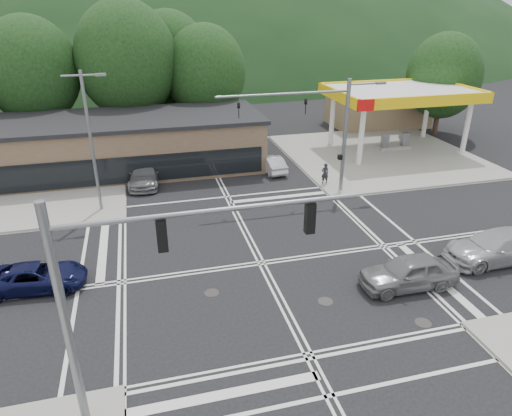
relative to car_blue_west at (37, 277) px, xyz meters
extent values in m
plane|color=black|center=(11.03, -0.50, -0.64)|extent=(120.00, 120.00, 0.00)
cube|color=gray|center=(26.03, 14.50, -0.56)|extent=(16.00, 16.00, 0.15)
cube|color=gray|center=(-3.97, 14.50, -0.56)|extent=(16.00, 16.00, 0.15)
cylinder|color=silver|center=(23.03, 12.50, 1.86)|extent=(0.44, 0.44, 5.00)
cylinder|color=silver|center=(23.03, 18.50, 1.86)|extent=(0.44, 0.44, 5.00)
cylinder|color=silver|center=(33.03, 12.50, 1.86)|extent=(0.44, 0.44, 5.00)
cylinder|color=silver|center=(33.03, 18.50, 1.86)|extent=(0.44, 0.44, 5.00)
cube|color=silver|center=(28.03, 15.50, 4.66)|extent=(12.00, 8.00, 0.60)
cube|color=yellow|center=(28.03, 11.50, 4.66)|extent=(12.20, 0.25, 0.90)
cube|color=yellow|center=(28.03, 19.50, 4.66)|extent=(12.20, 0.25, 0.90)
cube|color=yellow|center=(22.03, 15.50, 4.66)|extent=(0.25, 8.20, 0.90)
cube|color=yellow|center=(34.03, 15.50, 4.66)|extent=(0.25, 8.20, 0.90)
cube|color=red|center=(22.53, 11.35, 4.66)|extent=(1.40, 0.12, 0.90)
cube|color=gray|center=(28.03, 15.50, -0.39)|extent=(3.00, 1.00, 0.30)
cube|color=slate|center=(27.03, 15.50, 0.31)|extent=(0.60, 0.50, 1.30)
cube|color=slate|center=(29.03, 15.50, 0.31)|extent=(0.60, 0.50, 1.30)
cube|color=#846B4F|center=(31.03, 24.50, 1.26)|extent=(10.00, 6.00, 3.80)
cube|color=brown|center=(3.03, 16.50, 1.36)|extent=(24.00, 8.00, 4.00)
ellipsoid|color=black|center=(11.03, 89.50, -0.64)|extent=(252.00, 126.00, 140.00)
cylinder|color=#382619|center=(-2.97, 23.50, 1.78)|extent=(0.50, 0.50, 4.84)
ellipsoid|color=black|center=(-2.97, 23.50, 6.51)|extent=(8.00, 8.00, 9.20)
cylinder|color=#382619|center=(5.03, 23.50, 2.00)|extent=(0.50, 0.50, 5.28)
ellipsoid|color=black|center=(5.03, 23.50, 7.16)|extent=(9.00, 9.00, 10.35)
cylinder|color=#382619|center=(12.03, 23.50, 1.56)|extent=(0.50, 0.50, 4.40)
ellipsoid|color=black|center=(12.03, 23.50, 5.86)|extent=(7.60, 7.60, 8.74)
cylinder|color=#382619|center=(9.03, 27.50, 1.78)|extent=(0.50, 0.50, 4.84)
ellipsoid|color=black|center=(9.03, 27.50, 6.51)|extent=(8.40, 8.40, 9.66)
cylinder|color=#382619|center=(35.03, 19.50, 1.34)|extent=(0.50, 0.50, 3.96)
ellipsoid|color=black|center=(35.03, 19.50, 5.21)|extent=(7.20, 7.20, 8.28)
cylinder|color=slate|center=(2.53, 8.50, 3.86)|extent=(0.20, 0.20, 9.00)
cylinder|color=slate|center=(2.53, 8.50, 8.06)|extent=(2.20, 0.12, 0.12)
cube|color=slate|center=(3.63, 8.50, 8.06)|extent=(0.60, 0.25, 0.15)
cylinder|color=slate|center=(19.23, 7.70, 3.36)|extent=(0.28, 0.28, 8.00)
cylinder|color=slate|center=(14.73, 7.70, 6.56)|extent=(9.00, 0.16, 0.16)
imported|color=black|center=(16.23, 7.70, 5.66)|extent=(0.16, 0.20, 1.00)
imported|color=black|center=(11.73, 7.70, 5.66)|extent=(0.16, 0.20, 1.00)
cylinder|color=slate|center=(20.43, 7.70, 6.96)|extent=(2.40, 0.12, 0.12)
cube|color=slate|center=(21.53, 7.70, 6.96)|extent=(0.70, 0.30, 0.15)
cube|color=black|center=(18.98, 7.70, 1.96)|extent=(0.25, 0.30, 0.35)
cylinder|color=slate|center=(2.83, -8.70, 3.36)|extent=(0.28, 0.28, 8.00)
cylinder|color=slate|center=(7.33, -8.70, 6.56)|extent=(9.00, 0.16, 0.16)
cube|color=black|center=(5.83, -8.70, 5.96)|extent=(0.30, 0.25, 1.00)
cube|color=black|center=(10.33, -8.70, 5.96)|extent=(0.30, 0.25, 1.00)
imported|color=black|center=(0.00, 0.00, 0.00)|extent=(4.74, 2.46, 1.28)
imported|color=slate|center=(17.32, -4.34, 0.17)|extent=(4.80, 2.02, 1.62)
imported|color=#A3A5AA|center=(23.19, -3.34, 0.19)|extent=(5.70, 2.37, 1.65)
imported|color=silver|center=(15.56, 13.00, 0.01)|extent=(1.61, 4.00, 1.29)
imported|color=silver|center=(12.03, 19.18, 0.06)|extent=(1.80, 4.13, 1.39)
imported|color=slate|center=(5.53, 12.83, 0.12)|extent=(2.73, 5.45, 1.52)
imported|color=black|center=(18.53, 9.08, 0.29)|extent=(0.57, 0.38, 1.56)
camera|label=1|loc=(5.54, -20.50, 12.11)|focal=32.00mm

